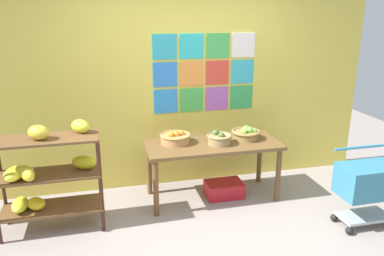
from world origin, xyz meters
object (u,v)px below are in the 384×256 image
(shopping_cart, at_px, (369,183))
(fruit_basket_centre, at_px, (246,133))
(banana_shelf_unit, at_px, (46,172))
(fruit_basket_back_left, at_px, (175,138))
(produce_crate_under_table, at_px, (224,189))
(fruit_basket_back_right, at_px, (219,138))
(display_table, at_px, (213,150))

(shopping_cart, bearing_deg, fruit_basket_centre, 139.25)
(banana_shelf_unit, relative_size, fruit_basket_back_left, 3.16)
(produce_crate_under_table, bearing_deg, fruit_basket_back_left, 168.06)
(banana_shelf_unit, height_order, fruit_basket_back_left, banana_shelf_unit)
(fruit_basket_centre, distance_m, shopping_cart, 1.43)
(banana_shelf_unit, distance_m, produce_crate_under_table, 2.06)
(fruit_basket_back_left, relative_size, produce_crate_under_table, 0.81)
(banana_shelf_unit, xyz_separation_m, shopping_cart, (3.19, -0.71, -0.15))
(fruit_basket_back_right, xyz_separation_m, produce_crate_under_table, (0.09, 0.03, -0.67))
(fruit_basket_back_left, xyz_separation_m, produce_crate_under_table, (0.57, -0.12, -0.67))
(banana_shelf_unit, bearing_deg, fruit_basket_centre, 8.29)
(fruit_basket_back_left, xyz_separation_m, shopping_cart, (1.80, -1.09, -0.28))
(fruit_basket_back_left, bearing_deg, shopping_cart, -31.24)
(fruit_basket_back_left, xyz_separation_m, fruit_basket_back_right, (0.48, -0.15, 0.00))
(banana_shelf_unit, relative_size, produce_crate_under_table, 2.55)
(shopping_cart, bearing_deg, produce_crate_under_table, 148.69)
(fruit_basket_back_right, relative_size, produce_crate_under_table, 0.64)
(fruit_basket_centre, distance_m, produce_crate_under_table, 0.73)
(banana_shelf_unit, relative_size, fruit_basket_centre, 3.28)
(fruit_basket_centre, bearing_deg, display_table, -171.89)
(fruit_basket_back_left, bearing_deg, produce_crate_under_table, -11.94)
(fruit_basket_back_left, height_order, shopping_cart, fruit_basket_back_left)
(banana_shelf_unit, distance_m, fruit_basket_back_left, 1.45)
(display_table, bearing_deg, shopping_cart, -35.38)
(display_table, height_order, fruit_basket_back_right, fruit_basket_back_right)
(display_table, xyz_separation_m, fruit_basket_back_left, (-0.42, 0.11, 0.15))
(fruit_basket_back_left, distance_m, fruit_basket_back_right, 0.51)
(produce_crate_under_table, bearing_deg, shopping_cart, -38.33)
(banana_shelf_unit, distance_m, display_table, 1.84)
(produce_crate_under_table, relative_size, shopping_cart, 0.55)
(banana_shelf_unit, xyz_separation_m, fruit_basket_centre, (2.25, 0.33, 0.13))
(banana_shelf_unit, relative_size, fruit_basket_back_right, 3.96)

